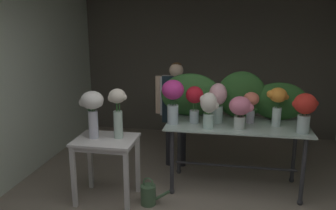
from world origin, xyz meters
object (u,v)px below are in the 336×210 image
(vase_ivory_dahlias, at_px, (209,108))
(vase_cream_lisianthus_tall, at_px, (117,108))
(vase_scarlet_lilies, at_px, (305,109))
(vase_sunset_snapdragons, at_px, (277,102))
(side_table_white, at_px, (106,148))
(vase_coral_freesia, at_px, (251,104))
(display_table_glass, at_px, (236,135))
(vase_blush_carnations, at_px, (218,100))
(vase_crimson_roses, at_px, (195,100))
(watering_can, at_px, (149,194))
(vase_white_roses_tall, at_px, (92,107))
(florist, at_px, (176,104))
(vase_magenta_anemones, at_px, (173,96))
(vase_rosy_stock, at_px, (240,109))

(vase_ivory_dahlias, relative_size, vase_cream_lisianthus_tall, 0.74)
(vase_scarlet_lilies, xyz_separation_m, vase_sunset_snapdragons, (-0.27, 0.21, 0.02))
(side_table_white, distance_m, vase_coral_freesia, 1.86)
(display_table_glass, height_order, vase_ivory_dahlias, vase_ivory_dahlias)
(vase_blush_carnations, bearing_deg, vase_crimson_roses, -167.87)
(vase_blush_carnations, relative_size, watering_can, 1.43)
(side_table_white, distance_m, watering_can, 0.75)
(vase_sunset_snapdragons, relative_size, vase_cream_lisianthus_tall, 0.81)
(display_table_glass, xyz_separation_m, vase_white_roses_tall, (-1.66, -0.57, 0.43))
(display_table_glass, xyz_separation_m, vase_blush_carnations, (-0.25, 0.02, 0.44))
(florist, bearing_deg, watering_can, -96.47)
(vase_crimson_roses, distance_m, vase_cream_lisianthus_tall, 0.97)
(vase_blush_carnations, bearing_deg, vase_ivory_dahlias, -110.08)
(florist, xyz_separation_m, vase_scarlet_lilies, (1.60, -0.80, 0.20))
(vase_white_roses_tall, xyz_separation_m, watering_can, (0.67, -0.04, -1.02))
(vase_scarlet_lilies, height_order, vase_white_roses_tall, vase_white_roses_tall)
(vase_magenta_anemones, relative_size, watering_can, 1.58)
(display_table_glass, xyz_separation_m, vase_rosy_stock, (0.03, -0.19, 0.39))
(vase_white_roses_tall, relative_size, watering_can, 1.60)
(vase_crimson_roses, height_order, vase_scarlet_lilies, vase_crimson_roses)
(vase_rosy_stock, xyz_separation_m, vase_coral_freesia, (0.14, 0.28, 0.00))
(vase_crimson_roses, height_order, vase_coral_freesia, vase_crimson_roses)
(side_table_white, xyz_separation_m, vase_white_roses_tall, (-0.14, 0.00, 0.48))
(vase_coral_freesia, bearing_deg, vase_magenta_anemones, -167.34)
(vase_sunset_snapdragons, bearing_deg, vase_scarlet_lilies, -38.10)
(vase_magenta_anemones, bearing_deg, vase_coral_freesia, 12.66)
(display_table_glass, distance_m, vase_ivory_dahlias, 0.59)
(vase_cream_lisianthus_tall, bearing_deg, vase_coral_freesia, 21.21)
(display_table_glass, distance_m, vase_rosy_stock, 0.44)
(vase_magenta_anemones, distance_m, watering_can, 1.21)
(display_table_glass, height_order, vase_white_roses_tall, vase_white_roses_tall)
(vase_scarlet_lilies, bearing_deg, vase_rosy_stock, 177.42)
(vase_blush_carnations, xyz_separation_m, vase_ivory_dahlias, (-0.09, -0.26, -0.03))
(vase_crimson_roses, bearing_deg, side_table_white, -151.81)
(vase_cream_lisianthus_tall, bearing_deg, side_table_white, -158.07)
(vase_magenta_anemones, relative_size, vase_coral_freesia, 1.41)
(display_table_glass, height_order, vase_sunset_snapdragons, vase_sunset_snapdragons)
(vase_white_roses_tall, bearing_deg, florist, 55.08)
(vase_rosy_stock, xyz_separation_m, vase_ivory_dahlias, (-0.37, -0.05, 0.02))
(vase_magenta_anemones, xyz_separation_m, vase_coral_freesia, (0.96, 0.22, -0.11))
(florist, xyz_separation_m, vase_ivory_dahlias, (0.52, -0.82, 0.17))
(vase_coral_freesia, relative_size, vase_ivory_dahlias, 0.90)
(vase_blush_carnations, relative_size, vase_coral_freesia, 1.28)
(vase_crimson_roses, relative_size, vase_sunset_snapdragons, 0.98)
(vase_coral_freesia, bearing_deg, vase_white_roses_tall, -160.28)
(vase_cream_lisianthus_tall, bearing_deg, vase_scarlet_lilies, 7.85)
(vase_coral_freesia, bearing_deg, vase_crimson_roses, -169.76)
(vase_blush_carnations, distance_m, vase_ivory_dahlias, 0.28)
(vase_blush_carnations, xyz_separation_m, vase_magenta_anemones, (-0.54, -0.15, 0.06))
(side_table_white, relative_size, vase_rosy_stock, 1.98)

